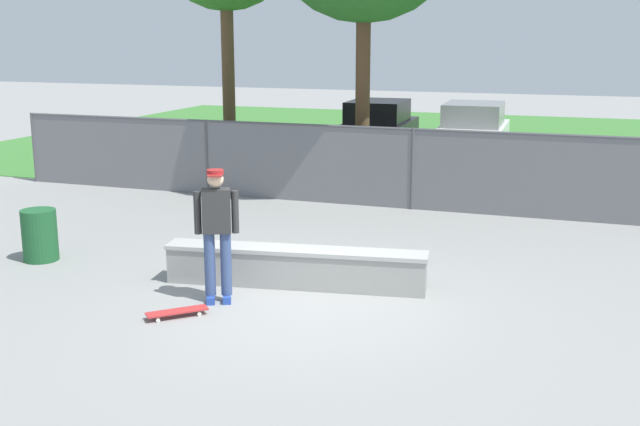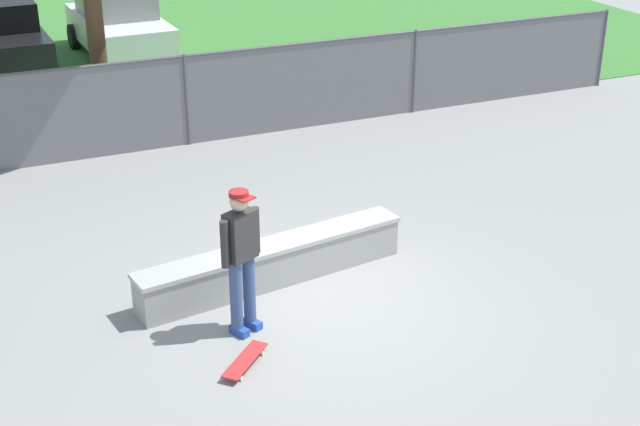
% 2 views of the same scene
% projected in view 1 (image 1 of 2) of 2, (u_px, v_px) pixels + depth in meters
% --- Properties ---
extents(ground_plane, '(80.00, 80.00, 0.00)m').
position_uv_depth(ground_plane, '(305.00, 308.00, 10.52)').
color(ground_plane, gray).
extents(grass_strip, '(31.05, 20.00, 0.02)m').
position_uv_depth(grass_strip, '(480.00, 145.00, 25.89)').
color(grass_strip, '#3D7A33').
rests_on(grass_strip, ground).
extents(concrete_ledge, '(3.85, 1.04, 0.57)m').
position_uv_depth(concrete_ledge, '(295.00, 267.00, 11.35)').
color(concrete_ledge, '#999993').
rests_on(concrete_ledge, ground).
extents(skateboarder, '(0.55, 0.40, 1.84)m').
position_uv_depth(skateboarder, '(217.00, 229.00, 10.53)').
color(skateboarder, '#2647A5').
rests_on(skateboarder, ground).
extents(skateboard, '(0.71, 0.70, 0.09)m').
position_uv_depth(skateboard, '(177.00, 312.00, 10.15)').
color(skateboard, red).
rests_on(skateboard, ground).
extents(chainlink_fence, '(19.12, 0.07, 1.71)m').
position_uv_depth(chainlink_fence, '(413.00, 165.00, 16.21)').
color(chainlink_fence, '#4C4C51').
rests_on(chainlink_fence, ground).
extents(car_black, '(2.13, 4.26, 1.66)m').
position_uv_depth(car_black, '(377.00, 128.00, 23.29)').
color(car_black, black).
rests_on(car_black, ground).
extents(car_white, '(2.13, 4.26, 1.66)m').
position_uv_depth(car_white, '(472.00, 132.00, 22.47)').
color(car_white, silver).
rests_on(car_white, ground).
extents(trash_bin, '(0.56, 0.56, 0.84)m').
position_uv_depth(trash_bin, '(40.00, 235.00, 12.63)').
color(trash_bin, '#1E592D').
rests_on(trash_bin, ground).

